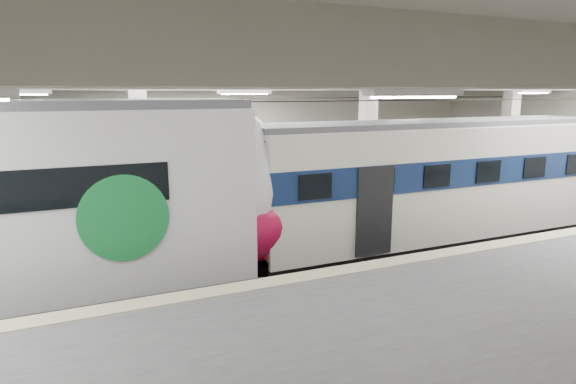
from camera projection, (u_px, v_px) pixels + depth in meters
name	position (u px, v px, depth m)	size (l,w,h in m)	color
station_hall	(296.00, 166.00, 11.34)	(36.00, 24.00, 5.75)	black
modern_emu	(0.00, 213.00, 10.60)	(14.99, 3.09, 4.78)	silver
older_rer	(431.00, 182.00, 15.25)	(12.19, 2.69, 4.08)	silver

